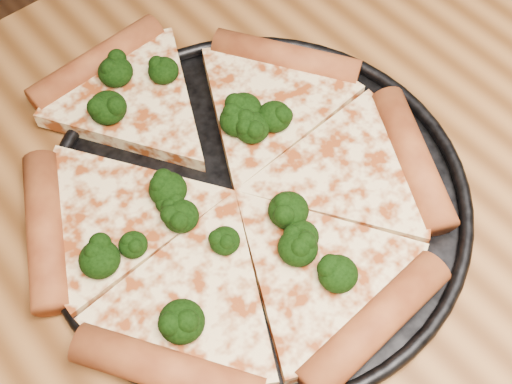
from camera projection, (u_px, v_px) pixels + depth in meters
dining_table at (383, 326)px, 0.59m from camera, size 1.20×0.90×0.75m
pizza_pan at (256, 197)px, 0.55m from camera, size 0.35×0.35×0.02m
pizza at (230, 188)px, 0.54m from camera, size 0.35×0.37×0.03m
broccoli_florets at (209, 178)px, 0.53m from camera, size 0.21×0.29×0.02m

